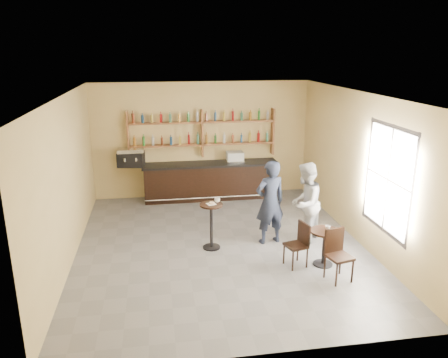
{
  "coord_description": "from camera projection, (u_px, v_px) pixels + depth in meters",
  "views": [
    {
      "loc": [
        -1.27,
        -8.43,
        4.06
      ],
      "look_at": [
        0.2,
        0.8,
        1.25
      ],
      "focal_mm": 35.0,
      "sensor_mm": 36.0,
      "label": 1
    }
  ],
  "objects": [
    {
      "name": "ceiling",
      "position": [
        220.0,
        95.0,
        8.41
      ],
      "size": [
        7.0,
        7.0,
        0.0
      ],
      "primitive_type": "plane",
      "rotation": [
        3.14,
        0.0,
        0.0
      ],
      "color": "white",
      "rests_on": "wall_back"
    },
    {
      "name": "patron_second",
      "position": [
        305.0,
        203.0,
        9.32
      ],
      "size": [
        1.06,
        1.09,
        1.77
      ],
      "primitive_type": "imported",
      "rotation": [
        0.0,
        0.0,
        -2.24
      ],
      "color": "#AAABAF",
      "rests_on": "floor"
    },
    {
      "name": "cup_cafe",
      "position": [
        328.0,
        228.0,
        8.32
      ],
      "size": [
        0.13,
        0.13,
        0.09
      ],
      "primitive_type": "imported",
      "rotation": [
        0.0,
        0.0,
        -0.42
      ],
      "color": "white",
      "rests_on": "cafe_table"
    },
    {
      "name": "cup_pedestal",
      "position": [
        217.0,
        200.0,
        9.07
      ],
      "size": [
        0.15,
        0.15,
        0.09
      ],
      "primitive_type": "imported",
      "rotation": [
        0.0,
        0.0,
        -0.28
      ],
      "color": "white",
      "rests_on": "pedestal_table"
    },
    {
      "name": "floor",
      "position": [
        221.0,
        246.0,
        9.33
      ],
      "size": [
        7.0,
        7.0,
        0.0
      ],
      "primitive_type": "plane",
      "color": "slate",
      "rests_on": "ground"
    },
    {
      "name": "chair_south",
      "position": [
        339.0,
        256.0,
        7.84
      ],
      "size": [
        0.5,
        0.5,
        0.95
      ],
      "primitive_type": null,
      "rotation": [
        0.0,
        0.0,
        0.25
      ],
      "color": "black",
      "rests_on": "floor"
    },
    {
      "name": "wall_right",
      "position": [
        359.0,
        168.0,
        9.32
      ],
      "size": [
        0.0,
        7.0,
        7.0
      ],
      "primitive_type": "plane",
      "rotation": [
        1.57,
        0.0,
        -1.57
      ],
      "color": "tan",
      "rests_on": "floor"
    },
    {
      "name": "shelf_unit",
      "position": [
        202.0,
        133.0,
        12.0
      ],
      "size": [
        4.0,
        0.26,
        1.4
      ],
      "primitive_type": null,
      "color": "brown",
      "rests_on": "wall_back"
    },
    {
      "name": "pedestal_table",
      "position": [
        211.0,
        226.0,
        9.11
      ],
      "size": [
        0.56,
        0.56,
        0.99
      ],
      "primitive_type": null,
      "rotation": [
        0.0,
        0.0,
        -0.19
      ],
      "color": "black",
      "rests_on": "floor"
    },
    {
      "name": "wall_back",
      "position": [
        202.0,
        140.0,
        12.18
      ],
      "size": [
        7.0,
        0.0,
        7.0
      ],
      "primitive_type": "plane",
      "rotation": [
        1.57,
        0.0,
        0.0
      ],
      "color": "tan",
      "rests_on": "floor"
    },
    {
      "name": "wall_left",
      "position": [
        67.0,
        181.0,
        8.42
      ],
      "size": [
        0.0,
        7.0,
        7.0
      ],
      "primitive_type": "plane",
      "rotation": [
        1.57,
        0.0,
        1.57
      ],
      "color": "tan",
      "rests_on": "floor"
    },
    {
      "name": "man_main",
      "position": [
        270.0,
        202.0,
        9.27
      ],
      "size": [
        0.75,
        0.58,
        1.84
      ],
      "primitive_type": "imported",
      "rotation": [
        0.0,
        0.0,
        3.36
      ],
      "color": "black",
      "rests_on": "floor"
    },
    {
      "name": "liquor_bottles",
      "position": [
        202.0,
        127.0,
        11.95
      ],
      "size": [
        3.68,
        0.1,
        1.0
      ],
      "primitive_type": null,
      "color": "#8C5919",
      "rests_on": "shelf_unit"
    },
    {
      "name": "donut",
      "position": [
        212.0,
        203.0,
        8.95
      ],
      "size": [
        0.13,
        0.13,
        0.04
      ],
      "primitive_type": "torus",
      "rotation": [
        0.0,
        0.0,
        -0.03
      ],
      "color": "#BE8145",
      "rests_on": "napkin"
    },
    {
      "name": "bar_counter",
      "position": [
        211.0,
        181.0,
        12.2
      ],
      "size": [
        3.75,
        0.73,
        1.01
      ],
      "primitive_type": null,
      "color": "black",
      "rests_on": "floor"
    },
    {
      "name": "chair_west",
      "position": [
        296.0,
        245.0,
        8.37
      ],
      "size": [
        0.46,
        0.46,
        0.87
      ],
      "primitive_type": null,
      "rotation": [
        0.0,
        0.0,
        -1.31
      ],
      "color": "black",
      "rests_on": "floor"
    },
    {
      "name": "cafe_table",
      "position": [
        324.0,
        248.0,
        8.43
      ],
      "size": [
        0.58,
        0.58,
        0.72
      ],
      "primitive_type": null,
      "rotation": [
        0.0,
        0.0,
        -0.02
      ],
      "color": "black",
      "rests_on": "floor"
    },
    {
      "name": "window_frame",
      "position": [
        388.0,
        180.0,
        8.16
      ],
      "size": [
        0.04,
        1.7,
        2.1
      ],
      "primitive_type": null,
      "color": "black",
      "rests_on": "wall_right"
    },
    {
      "name": "window_pane",
      "position": [
        388.0,
        180.0,
        8.16
      ],
      "size": [
        0.0,
        2.0,
        2.0
      ],
      "primitive_type": "plane",
      "rotation": [
        1.57,
        0.0,
        -1.57
      ],
      "color": "white",
      "rests_on": "wall_right"
    },
    {
      "name": "pastry_case",
      "position": [
        235.0,
        157.0,
        12.11
      ],
      "size": [
        0.53,
        0.45,
        0.29
      ],
      "primitive_type": null,
      "rotation": [
        0.0,
        0.0,
        -0.16
      ],
      "color": "silver",
      "rests_on": "bar_counter"
    },
    {
      "name": "wall_front",
      "position": [
        262.0,
        249.0,
        5.56
      ],
      "size": [
        7.0,
        0.0,
        7.0
      ],
      "primitive_type": "plane",
      "rotation": [
        -1.57,
        0.0,
        0.0
      ],
      "color": "tan",
      "rests_on": "floor"
    },
    {
      "name": "napkin",
      "position": [
        211.0,
        204.0,
        8.96
      ],
      "size": [
        0.22,
        0.22,
        0.0
      ],
      "primitive_type": "cube",
      "rotation": [
        0.0,
        0.0,
        0.32
      ],
      "color": "white",
      "rests_on": "pedestal_table"
    },
    {
      "name": "espresso_machine",
      "position": [
        131.0,
        157.0,
        11.66
      ],
      "size": [
        0.74,
        0.54,
        0.49
      ],
      "primitive_type": null,
      "rotation": [
        0.0,
        0.0,
        -0.16
      ],
      "color": "black",
      "rests_on": "bar_counter"
    }
  ]
}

